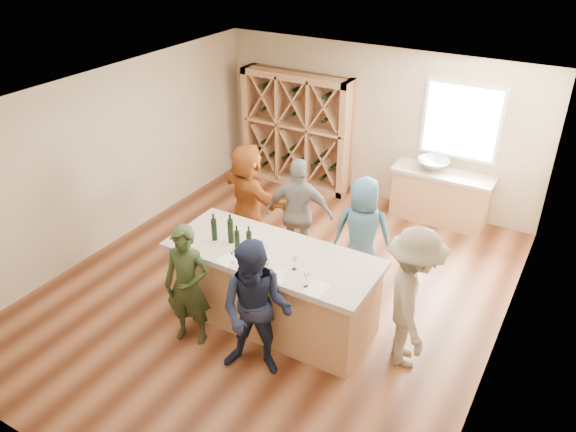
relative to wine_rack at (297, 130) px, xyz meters
The scene contains 32 objects.
floor 3.78m from the wine_rack, 65.36° to the right, with size 6.00×7.00×0.10m, color brown.
ceiling 4.00m from the wine_rack, 65.36° to the right, with size 6.00×7.00×0.10m, color white.
wall_back 1.56m from the wine_rack, 10.57° to the left, with size 6.00×0.10×2.80m, color #BEAB8A.
wall_front 6.99m from the wine_rack, 77.60° to the right, with size 6.00×0.10×2.80m, color #BEAB8A.
wall_left 3.63m from the wine_rack, 115.36° to the right, with size 0.10×7.00×2.80m, color #BEAB8A.
wall_right 5.61m from the wine_rack, 35.70° to the right, with size 0.10×7.00×2.80m, color #BEAB8A.
window_frame 3.08m from the wine_rack, ahead, with size 1.30×0.06×1.30m, color white.
window_pane 3.07m from the wine_rack, ahead, with size 1.18×0.01×1.18m, color white.
wine_rack is the anchor object (origin of this frame).
back_counter_base 2.98m from the wine_rack, ahead, with size 1.60×0.58×0.86m, color tan.
back_counter_top 2.91m from the wine_rack, ahead, with size 1.70×0.62×0.06m, color #B7A995.
sink 2.70m from the wine_rack, ahead, with size 0.54×0.54×0.19m, color silver.
faucet 2.70m from the wine_rack, ahead, with size 0.02×0.02×0.30m, color silver.
tasting_counter_base 4.32m from the wine_rack, 64.57° to the right, with size 2.60×1.00×1.00m, color tan.
tasting_counter_top 4.27m from the wine_rack, 64.57° to the right, with size 2.72×1.12×0.08m, color #B7A995.
wine_bottle_a 4.11m from the wine_rack, 75.44° to the right, with size 0.07×0.07×0.30m, color black.
wine_bottle_c 4.12m from the wine_rack, 72.28° to the right, with size 0.08×0.08×0.32m, color black.
wine_bottle_d 4.28m from the wine_rack, 70.51° to the right, with size 0.07×0.07×0.27m, color black.
wine_bottle_e 4.29m from the wine_rack, 68.41° to the right, with size 0.07×0.07×0.28m, color black.
wine_glass_a 4.58m from the wine_rack, 70.30° to the right, with size 0.07×0.07×0.17m, color white.
wine_glass_b 4.77m from the wine_rack, 64.69° to the right, with size 0.08×0.08×0.20m, color white.
wine_glass_c 4.98m from the wine_rack, 59.27° to the right, with size 0.07×0.07×0.18m, color white.
wine_glass_d 4.63m from the wine_rack, 60.88° to the right, with size 0.06×0.06×0.16m, color white.
tasting_menu_a 4.50m from the wine_rack, 70.91° to the right, with size 0.22×0.31×0.00m, color white.
tasting_menu_b 4.80m from the wine_rack, 63.51° to the right, with size 0.20×0.27×0.00m, color white.
tasting_menu_c 5.02m from the wine_rack, 57.96° to the right, with size 0.21×0.29×0.00m, color white.
person_near_left 4.81m from the wine_rack, 76.55° to the right, with size 0.59×0.43×1.63m, color #263319.
person_near_right 5.18m from the wine_rack, 65.56° to the right, with size 0.85×0.47×1.75m, color #191E38.
person_server 5.14m from the wine_rack, 45.53° to the right, with size 1.17×0.54×1.81m, color gray.
person_far_mid 2.88m from the wine_rack, 59.76° to the right, with size 1.01×0.52×1.73m, color slate.
person_far_right 3.51m from the wine_rack, 45.22° to the right, with size 0.82×0.53×1.68m, color #335972.
person_far_left 2.46m from the wine_rack, 78.47° to the right, with size 1.61×0.58×1.73m, color #994C19.
Camera 1 is at (3.47, -5.58, 4.88)m, focal length 35.00 mm.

